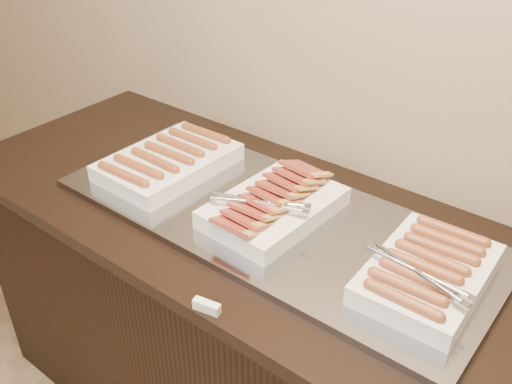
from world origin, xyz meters
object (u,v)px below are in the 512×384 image
dish_left (169,161)px  dish_center (273,205)px  counter (277,342)px  warming_tray (271,217)px  dish_right (427,272)px

dish_left → dish_center: bearing=0.5°
counter → dish_center: 0.50m
warming_tray → dish_right: size_ratio=3.35×
counter → dish_left: bearing=180.0°
warming_tray → dish_right: (0.44, -0.00, 0.04)m
dish_center → dish_right: dish_center is taller
counter → warming_tray: warming_tray is taller
counter → dish_left: dish_left is taller
warming_tray → dish_left: 0.39m
dish_left → dish_center: size_ratio=1.02×
dish_left → dish_right: bearing=0.8°
dish_center → counter: bearing=13.1°
dish_left → dish_right: size_ratio=1.11×
warming_tray → counter: bearing=0.0°
counter → dish_left: (-0.42, 0.00, 0.50)m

